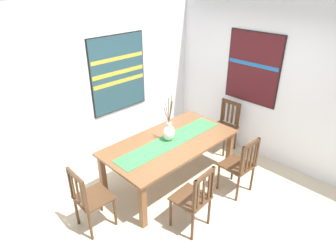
{
  "coord_description": "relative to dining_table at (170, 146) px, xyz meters",
  "views": [
    {
      "loc": [
        -2.63,
        -2.21,
        3.0
      ],
      "look_at": [
        0.09,
        0.56,
        0.96
      ],
      "focal_mm": 31.3,
      "sensor_mm": 36.0,
      "label": 1
    }
  ],
  "objects": [
    {
      "name": "wall_side",
      "position": [
        1.77,
        -0.51,
        0.71
      ],
      "size": [
        0.12,
        6.4,
        2.7
      ],
      "primitive_type": "cube",
      "color": "silver",
      "rests_on": "ground_plane"
    },
    {
      "name": "painting_on_side_wall",
      "position": [
        1.7,
        -0.28,
        0.93
      ],
      "size": [
        0.05,
        0.99,
        1.22
      ],
      "color": "black"
    },
    {
      "name": "table_runner",
      "position": [
        -0.0,
        -0.0,
        0.09
      ],
      "size": [
        1.91,
        0.36,
        0.01
      ],
      "primitive_type": "cube",
      "color": "#388447",
      "rests_on": "dining_table"
    },
    {
      "name": "centerpiece_vase",
      "position": [
        0.01,
        0.04,
        0.23
      ],
      "size": [
        0.21,
        0.17,
        0.77
      ],
      "color": "silver",
      "rests_on": "dining_table"
    },
    {
      "name": "wall_back",
      "position": [
        -0.09,
        1.35,
        0.71
      ],
      "size": [
        6.4,
        0.12,
        2.7
      ],
      "primitive_type": "cube",
      "color": "silver",
      "rests_on": "ground_plane"
    },
    {
      "name": "chair_3",
      "position": [
        1.42,
        -0.02,
        -0.15
      ],
      "size": [
        0.42,
        0.42,
        0.93
      ],
      "color": "#4C301C",
      "rests_on": "ground_plane"
    },
    {
      "name": "painting_on_back_wall",
      "position": [
        0.04,
        1.28,
        0.85
      ],
      "size": [
        1.09,
        0.05,
        1.3
      ],
      "color": "black"
    },
    {
      "name": "ground_plane",
      "position": [
        -0.09,
        -0.51,
        -0.65
      ],
      "size": [
        6.4,
        6.4,
        0.03
      ],
      "primitive_type": "cube",
      "color": "beige"
    },
    {
      "name": "chair_1",
      "position": [
        -0.5,
        -0.93,
        -0.15
      ],
      "size": [
        0.45,
        0.45,
        0.94
      ],
      "color": "#4C301C",
      "rests_on": "ground_plane"
    },
    {
      "name": "chair_0",
      "position": [
        -1.44,
        0.0,
        -0.15
      ],
      "size": [
        0.43,
        0.43,
        0.93
      ],
      "color": "#4C301C",
      "rests_on": "ground_plane"
    },
    {
      "name": "chair_2",
      "position": [
        0.52,
        -0.94,
        -0.14
      ],
      "size": [
        0.44,
        0.44,
        0.94
      ],
      "color": "#4C301C",
      "rests_on": "ground_plane"
    },
    {
      "name": "dining_table",
      "position": [
        0.0,
        0.0,
        0.0
      ],
      "size": [
        2.07,
        1.08,
        0.72
      ],
      "color": "brown",
      "rests_on": "ground_plane"
    }
  ]
}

